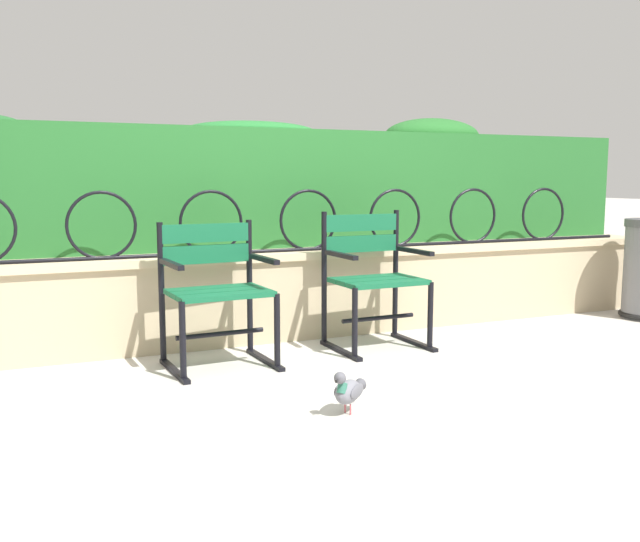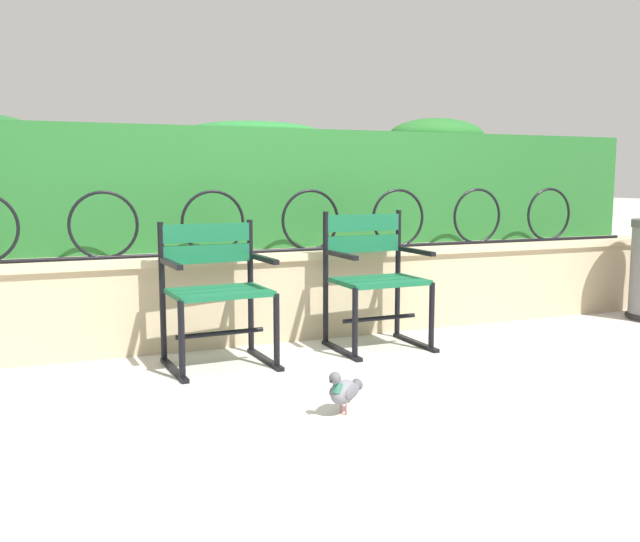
# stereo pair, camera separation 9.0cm
# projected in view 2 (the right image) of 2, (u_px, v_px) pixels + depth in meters

# --- Properties ---
(ground_plane) EXTENTS (60.00, 60.00, 0.00)m
(ground_plane) POSITION_uv_depth(u_px,v_px,m) (327.00, 366.00, 4.10)
(ground_plane) COLOR #BCB7AD
(stone_wall) EXTENTS (6.42, 0.41, 0.60)m
(stone_wall) POSITION_uv_depth(u_px,v_px,m) (280.00, 294.00, 4.82)
(stone_wall) COLOR tan
(stone_wall) RESTS_ON ground
(iron_arch_fence) EXTENTS (5.90, 0.02, 0.42)m
(iron_arch_fence) POSITION_uv_depth(u_px,v_px,m) (265.00, 224.00, 4.64)
(iron_arch_fence) COLOR black
(iron_arch_fence) RESTS_ON stone_wall
(hedge_row) EXTENTS (6.29, 0.68, 0.98)m
(hedge_row) POSITION_uv_depth(u_px,v_px,m) (259.00, 184.00, 5.21)
(hedge_row) COLOR #236028
(hedge_row) RESTS_ON stone_wall
(park_chair_left) EXTENTS (0.62, 0.55, 0.84)m
(park_chair_left) POSITION_uv_depth(u_px,v_px,m) (216.00, 287.00, 4.10)
(park_chair_left) COLOR #145B38
(park_chair_left) RESTS_ON ground
(park_chair_right) EXTENTS (0.60, 0.53, 0.88)m
(park_chair_right) POSITION_uv_depth(u_px,v_px,m) (374.00, 276.00, 4.54)
(park_chair_right) COLOR #145B38
(park_chair_right) RESTS_ON ground
(pigeon_near_chairs) EXTENTS (0.24, 0.22, 0.22)m
(pigeon_near_chairs) POSITION_uv_depth(u_px,v_px,m) (344.00, 390.00, 3.26)
(pigeon_near_chairs) COLOR slate
(pigeon_near_chairs) RESTS_ON ground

